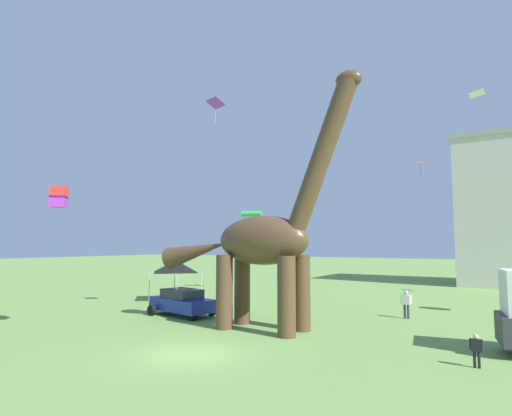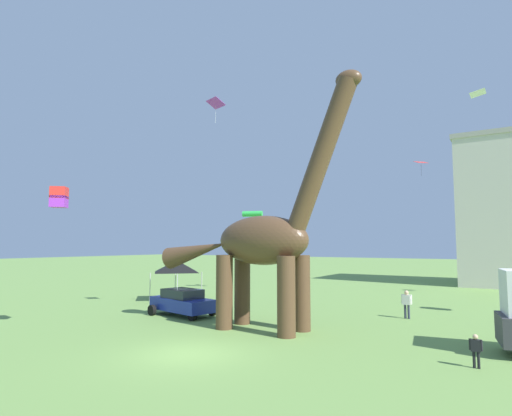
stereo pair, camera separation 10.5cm
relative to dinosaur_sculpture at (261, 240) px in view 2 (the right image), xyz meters
name	(u,v)px [view 2 (the right image)]	position (x,y,z in m)	size (l,w,h in m)	color
ground_plane	(188,354)	(-0.04, -5.37, -4.38)	(240.00, 240.00, 0.00)	#6B9347
dinosaur_sculpture	(261,240)	(0.00, 0.00, 0.00)	(11.60, 2.46, 12.12)	#513823
parked_sedan_left	(182,302)	(-6.07, 0.97, -3.58)	(4.48, 2.61, 1.55)	navy
person_photographer	(476,348)	(9.48, -1.63, -3.70)	(0.42, 0.19, 1.13)	black
person_vendor_side	(407,302)	(5.40, 6.98, -3.43)	(0.59, 0.26, 1.57)	#2D3347
festival_canopy_tent	(177,266)	(-10.98, 5.77, -1.84)	(3.15, 3.15, 3.00)	#B2B2B7
kite_high_right	(253,214)	(-9.60, 14.37, 2.60)	(1.90, 1.81, 0.54)	green
kite_apex	(478,93)	(9.19, 11.53, 9.42)	(0.92, 1.21, 0.19)	white
kite_mid_left	(421,162)	(5.30, 13.41, 5.68)	(1.04, 1.03, 1.09)	red
kite_drifting	(216,103)	(-3.87, 1.19, 8.12)	(1.23, 1.02, 1.41)	purple
kite_far_right	(59,197)	(-7.59, -6.11, 2.03)	(0.97, 0.97, 0.98)	red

